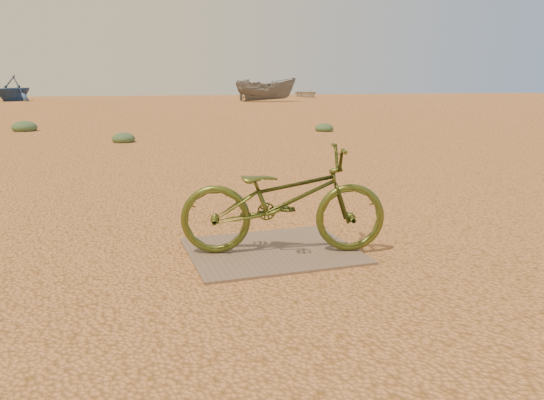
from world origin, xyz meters
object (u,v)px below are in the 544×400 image
object	(u,v)px
boat_far_left	(12,88)
bicycle	(283,200)
plywood_board	(272,251)
boat_mid_right	(266,90)
boat_far_right	(306,93)

from	to	relation	value
boat_far_left	bicycle	bearing A→B (deg)	-45.93
plywood_board	bicycle	distance (m)	0.50
boat_mid_right	boat_far_right	world-z (taller)	boat_mid_right
boat_far_right	plywood_board	bearing A→B (deg)	-109.87
bicycle	boat_far_right	xyz separation A→B (m)	(19.75, 48.80, -0.06)
boat_mid_right	bicycle	bearing A→B (deg)	-178.97
bicycle	boat_far_left	xyz separation A→B (m)	(-7.89, 44.67, 0.55)
boat_mid_right	boat_far_right	bearing A→B (deg)	-16.52
bicycle	boat_far_left	world-z (taller)	boat_far_left
boat_far_left	boat_far_right	xyz separation A→B (m)	(27.64, 4.12, -0.61)
bicycle	boat_far_right	bearing A→B (deg)	-7.18
bicycle	plywood_board	bearing A→B (deg)	58.65
bicycle	boat_mid_right	distance (m)	38.93
boat_far_left	boat_far_right	bearing A→B (deg)	42.53
plywood_board	boat_far_right	world-z (taller)	boat_far_right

